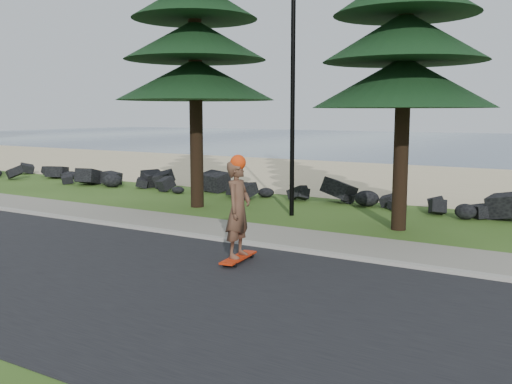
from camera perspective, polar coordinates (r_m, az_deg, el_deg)
ground at (r=15.04m, az=-2.10°, el=-4.23°), size 160.00×160.00×0.00m
road at (r=11.65m, az=-14.46°, el=-8.06°), size 160.00×7.00×0.02m
kerb at (r=14.30m, az=-4.09°, el=-4.68°), size 160.00×0.20×0.10m
sidewalk at (r=15.19m, az=-1.69°, el=-3.94°), size 160.00×2.00×0.08m
beach_sand at (r=28.15m, az=14.32°, el=1.27°), size 160.00×15.00×0.01m
ocean at (r=63.87m, az=23.97°, el=4.46°), size 160.00×58.00×0.01m
seawall_boulders at (r=19.87m, az=6.79°, el=-1.27°), size 60.00×2.40×1.10m
lamp_post at (r=17.48m, az=3.70°, el=11.10°), size 0.25×0.14×8.14m
skateboarder at (r=11.98m, az=-1.79°, el=-1.78°), size 0.58×1.26×2.29m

